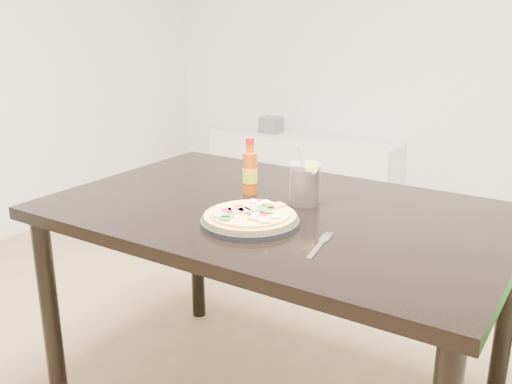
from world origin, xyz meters
The scene contains 8 objects.
dining_table centered at (0.23, -0.02, 0.67)m, with size 1.40×0.90×0.75m.
plate centered at (0.24, -0.19, 0.76)m, with size 0.28×0.28×0.02m, color black.
pizza centered at (0.24, -0.19, 0.78)m, with size 0.26×0.26×0.03m.
hot_sauce_bottle centered at (0.08, 0.05, 0.82)m, with size 0.06×0.06×0.19m.
cola_cup centered at (0.28, 0.06, 0.81)m, with size 0.10×0.10×0.19m.
fork centered at (0.48, -0.23, 0.75)m, with size 0.05×0.19×0.00m.
media_console centered at (-0.80, 2.07, 0.25)m, with size 1.40×0.34×0.50m, color white.
cd_stack centered at (-1.05, 2.05, 0.56)m, with size 0.14×0.12×0.11m.
Camera 1 is at (1.08, -1.46, 1.32)m, focal length 40.00 mm.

